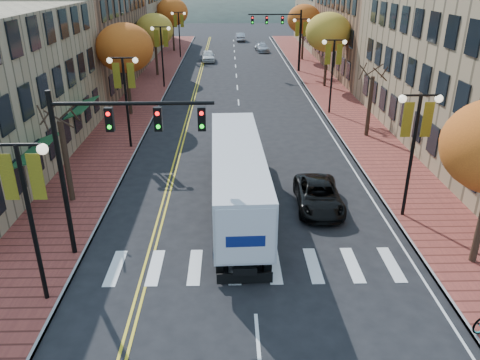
{
  "coord_description": "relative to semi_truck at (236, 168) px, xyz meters",
  "views": [
    {
      "loc": [
        -0.86,
        -13.84,
        10.9
      ],
      "look_at": [
        -0.39,
        5.66,
        2.2
      ],
      "focal_mm": 35.0,
      "sensor_mm": 36.0,
      "label": 1
    }
  ],
  "objects": [
    {
      "name": "ground",
      "position": [
        0.54,
        -7.41,
        -2.07
      ],
      "size": [
        200.0,
        200.0,
        0.0
      ],
      "primitive_type": "plane",
      "color": "black",
      "rests_on": "ground"
    },
    {
      "name": "sidewalk_left",
      "position": [
        -8.46,
        25.09,
        -2.0
      ],
      "size": [
        4.0,
        85.0,
        0.15
      ],
      "primitive_type": "cube",
      "color": "brown",
      "rests_on": "ground"
    },
    {
      "name": "sidewalk_right",
      "position": [
        9.54,
        25.09,
        -2.0
      ],
      "size": [
        4.0,
        85.0,
        0.15
      ],
      "primitive_type": "cube",
      "color": "brown",
      "rests_on": "ground"
    },
    {
      "name": "building_left_mid",
      "position": [
        -16.46,
        28.59,
        3.43
      ],
      "size": [
        12.0,
        24.0,
        11.0
      ],
      "primitive_type": "cube",
      "color": "brown",
      "rests_on": "ground"
    },
    {
      "name": "building_left_far",
      "position": [
        -16.46,
        53.59,
        2.68
      ],
      "size": [
        12.0,
        26.0,
        9.5
      ],
      "primitive_type": "cube",
      "color": "#9E8966",
      "rests_on": "ground"
    },
    {
      "name": "building_right_mid",
      "position": [
        19.04,
        34.59,
        2.93
      ],
      "size": [
        15.0,
        24.0,
        10.0
      ],
      "primitive_type": "cube",
      "color": "brown",
      "rests_on": "ground"
    },
    {
      "name": "building_right_far",
      "position": [
        19.04,
        56.59,
        3.43
      ],
      "size": [
        15.0,
        20.0,
        11.0
      ],
      "primitive_type": "cube",
      "color": "#9E8966",
      "rests_on": "ground"
    },
    {
      "name": "tree_left_a",
      "position": [
        -8.46,
        0.59,
        0.18
      ],
      "size": [
        0.28,
        0.28,
        4.2
      ],
      "color": "#382619",
      "rests_on": "sidewalk_left"
    },
    {
      "name": "tree_left_b",
      "position": [
        -8.46,
        16.59,
        3.37
      ],
      "size": [
        4.48,
        4.48,
        7.21
      ],
      "color": "#382619",
      "rests_on": "sidewalk_left"
    },
    {
      "name": "tree_left_c",
      "position": [
        -8.46,
        32.59,
        2.98
      ],
      "size": [
        4.16,
        4.16,
        6.69
      ],
      "color": "#382619",
      "rests_on": "sidewalk_left"
    },
    {
      "name": "tree_left_d",
      "position": [
        -8.46,
        50.59,
        3.53
      ],
      "size": [
        4.61,
        4.61,
        7.42
      ],
      "color": "#382619",
      "rests_on": "sidewalk_left"
    },
    {
      "name": "tree_right_b",
      "position": [
        9.54,
        10.59,
        0.18
      ],
      "size": [
        0.28,
        0.28,
        4.2
      ],
      "color": "#382619",
      "rests_on": "sidewalk_right"
    },
    {
      "name": "tree_right_c",
      "position": [
        9.54,
        26.59,
        3.37
      ],
      "size": [
        4.48,
        4.48,
        7.21
      ],
      "color": "#382619",
      "rests_on": "sidewalk_right"
    },
    {
      "name": "tree_right_d",
      "position": [
        9.54,
        42.59,
        3.22
      ],
      "size": [
        4.35,
        4.35,
        7.0
      ],
      "color": "#382619",
      "rests_on": "sidewalk_right"
    },
    {
      "name": "lamp_left_a",
      "position": [
        -6.96,
        -7.41,
        2.22
      ],
      "size": [
        1.96,
        0.36,
        6.05
      ],
      "color": "black",
      "rests_on": "ground"
    },
    {
      "name": "lamp_left_b",
      "position": [
        -6.96,
        8.59,
        2.22
      ],
      "size": [
        1.96,
        0.36,
        6.05
      ],
      "color": "black",
      "rests_on": "ground"
    },
    {
      "name": "lamp_left_c",
      "position": [
        -6.96,
        26.59,
        2.22
      ],
      "size": [
        1.96,
        0.36,
        6.05
      ],
      "color": "black",
      "rests_on": "ground"
    },
    {
      "name": "lamp_left_d",
      "position": [
        -6.96,
        44.59,
        2.22
      ],
      "size": [
        1.96,
        0.36,
        6.05
      ],
      "color": "black",
      "rests_on": "ground"
    },
    {
      "name": "lamp_right_a",
      "position": [
        8.04,
        -1.41,
        2.22
      ],
      "size": [
        1.96,
        0.36,
        6.05
      ],
      "color": "black",
      "rests_on": "ground"
    },
    {
      "name": "lamp_right_b",
      "position": [
        8.04,
        16.59,
        2.22
      ],
      "size": [
        1.96,
        0.36,
        6.05
      ],
      "color": "black",
      "rests_on": "ground"
    },
    {
      "name": "lamp_right_c",
      "position": [
        8.04,
        34.59,
        2.22
      ],
      "size": [
        1.96,
        0.36,
        6.05
      ],
      "color": "black",
      "rests_on": "ground"
    },
    {
      "name": "traffic_mast_near",
      "position": [
        -4.94,
        -4.41,
        2.85
      ],
      "size": [
        6.1,
        0.35,
        7.0
      ],
      "color": "black",
      "rests_on": "ground"
    },
    {
      "name": "traffic_mast_far",
      "position": [
        6.01,
        34.59,
        2.85
      ],
      "size": [
        6.1,
        0.34,
        7.0
      ],
      "color": "black",
      "rests_on": "ground"
    },
    {
      "name": "semi_truck",
      "position": [
        0.0,
        0.0,
        0.0
      ],
      "size": [
        2.7,
        14.26,
        3.55
      ],
      "rotation": [
        0.0,
        0.0,
        0.03
      ],
      "color": "black",
      "rests_on": "ground"
    },
    {
      "name": "navy_sedan",
      "position": [
        0.04,
        -3.0,
        -1.3
      ],
      "size": [
        2.15,
        4.85,
        1.55
      ],
      "primitive_type": "imported",
      "rotation": [
        0.0,
        0.0,
        -0.11
      ],
      "color": "black",
      "rests_on": "ground"
    },
    {
      "name": "black_suv",
      "position": [
        4.12,
        -0.3,
        -1.42
      ],
      "size": [
        2.35,
        4.8,
        1.31
      ],
      "primitive_type": "imported",
      "rotation": [
        0.0,
        0.0,
        -0.04
      ],
      "color": "black",
      "rests_on": "ground"
    },
    {
      "name": "car_far_white",
      "position": [
        -3.05,
        41.98,
        -1.35
      ],
      "size": [
        1.95,
        4.32,
        1.44
      ],
      "primitive_type": "imported",
      "rotation": [
        0.0,
        0.0,
        0.06
      ],
      "color": "white",
      "rests_on": "ground"
    },
    {
      "name": "car_far_silver",
      "position": [
        4.65,
        50.23,
        -1.46
      ],
      "size": [
        2.19,
        4.41,
        1.23
      ],
      "primitive_type": "imported",
      "rotation": [
        0.0,
        0.0,
        0.11
      ],
      "color": "#A7A9AF",
      "rests_on": "ground"
    },
    {
      "name": "car_far_oncoming",
      "position": [
        1.68,
        62.14,
        -1.4
      ],
      "size": [
        1.67,
        4.19,
        1.35
      ],
      "primitive_type": "imported",
      "rotation": [
        0.0,
        0.0,
        3.2
      ],
      "color": "#B7B7BF",
      "rests_on": "ground"
    }
  ]
}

